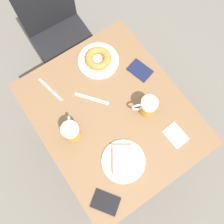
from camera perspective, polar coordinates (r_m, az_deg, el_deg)
The scene contains 12 objects.
ground_plane at distance 2.05m, azimuth 0.00°, elevation -6.60°, with size 8.00×8.00×0.00m, color #666059.
table at distance 1.38m, azimuth 0.00°, elevation -1.18°, with size 0.76×0.91×0.76m.
chair at distance 1.89m, azimuth -12.79°, elevation 18.97°, with size 0.41×0.41×0.91m.
plate_with_cake at distance 1.24m, azimuth 2.64°, elevation -11.14°, with size 0.22×0.22×0.05m.
plate_with_donut at distance 1.42m, azimuth -3.16°, elevation 11.95°, with size 0.23×0.23×0.05m.
beer_mug_left at distance 1.27m, azimuth 8.13°, elevation 1.27°, with size 0.12×0.09×0.12m.
beer_mug_center at distance 1.24m, azimuth -9.29°, elevation -4.34°, with size 0.08×0.12×0.12m.
napkin_folded at distance 1.32m, azimuth 14.34°, elevation -5.18°, with size 0.09×0.12×0.00m.
fork at distance 1.40m, azimuth -13.93°, elevation 5.03°, with size 0.05×0.18×0.00m.
knife at distance 1.34m, azimuth -4.64°, elevation 3.04°, with size 0.13×0.16×0.00m.
passport_near_edge at distance 1.41m, azimuth 6.43°, elevation 9.44°, with size 0.12×0.14×0.01m.
passport_far_edge at distance 1.25m, azimuth -1.48°, elevation -19.95°, with size 0.14×0.15×0.01m.
Camera 1 is at (-0.22, -0.32, 2.02)m, focal length 40.00 mm.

